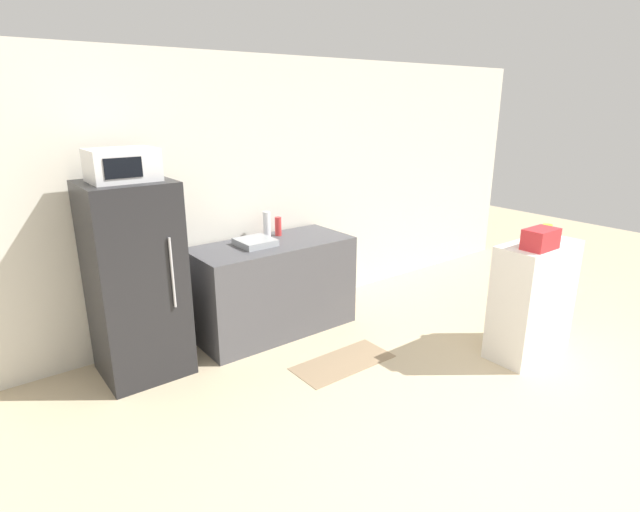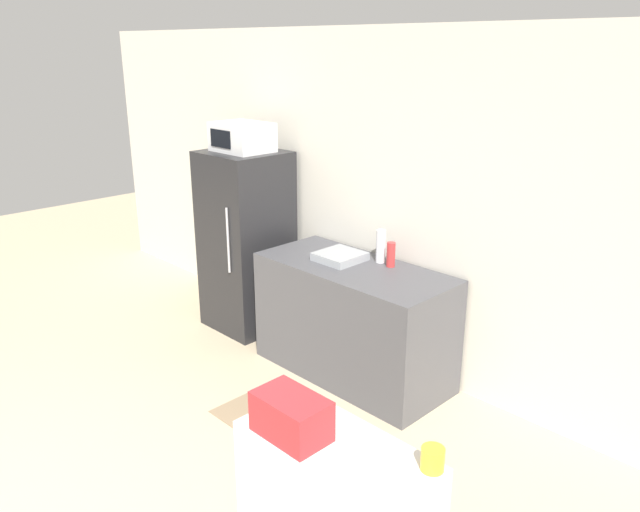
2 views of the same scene
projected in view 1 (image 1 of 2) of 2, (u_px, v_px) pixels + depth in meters
name	position (u px, v px, depth m)	size (l,w,h in m)	color
ground_plane	(550.00, 499.00, 2.86)	(14.00, 14.00, 0.00)	#C6B28E
wall_back	(253.00, 194.00, 4.93)	(8.00, 0.06, 2.60)	silver
refrigerator	(136.00, 281.00, 3.99)	(0.66, 0.66, 1.60)	#232326
microwave	(122.00, 165.00, 3.71)	(0.48, 0.38, 0.24)	white
counter	(273.00, 287.00, 4.85)	(1.54, 0.69, 0.89)	#4C4C51
sink_basin	(255.00, 242.00, 4.63)	(0.32, 0.33, 0.06)	#9EA3A8
bottle_tall	(267.00, 224.00, 4.88)	(0.07, 0.07, 0.25)	silver
bottle_short	(278.00, 226.00, 4.94)	(0.06, 0.06, 0.19)	red
shelf_cabinet	(532.00, 300.00, 4.37)	(0.80, 0.38, 1.02)	white
basket	(541.00, 239.00, 4.04)	(0.29, 0.19, 0.17)	red
jar	(547.00, 229.00, 4.51)	(0.09, 0.09, 0.09)	yellow
kitchen_rug	(343.00, 362.00, 4.34)	(0.89, 0.41, 0.01)	#937A5B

